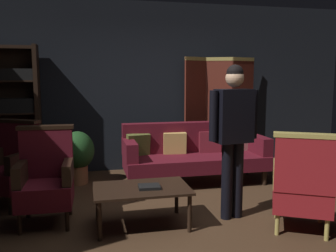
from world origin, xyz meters
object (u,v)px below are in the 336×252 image
at_px(folding_screen, 219,111).
at_px(standing_figure, 233,127).
at_px(armchair_wing_right, 46,178).
at_px(potted_plant, 78,154).
at_px(armchair_gilt_accent, 302,185).
at_px(bookshelf, 9,111).
at_px(velvet_couch, 194,152).
at_px(armchair_wing_left, 11,165).
at_px(coffee_table, 141,191).
at_px(book_black_cloth, 149,187).

height_order(folding_screen, standing_figure, folding_screen).
distance_m(armchair_wing_right, potted_plant, 1.43).
bearing_deg(armchair_gilt_accent, folding_screen, 87.32).
height_order(bookshelf, velvet_couch, bookshelf).
bearing_deg(velvet_couch, armchair_wing_right, -150.86).
height_order(armchair_gilt_accent, armchair_wing_left, same).
bearing_deg(armchair_wing_left, armchair_gilt_accent, -26.45).
xyz_separation_m(armchair_wing_left, armchair_wing_right, (0.48, -0.68, 0.00)).
relative_size(armchair_gilt_accent, potted_plant, 1.33).
relative_size(velvet_couch, potted_plant, 2.72).
xyz_separation_m(bookshelf, standing_figure, (2.70, -2.19, -0.03)).
distance_m(folding_screen, coffee_table, 2.87).
distance_m(velvet_couch, potted_plant, 1.72).
distance_m(velvet_couch, standing_figure, 1.56).
relative_size(armchair_gilt_accent, book_black_cloth, 4.68).
bearing_deg(coffee_table, book_black_cloth, -33.19).
xyz_separation_m(armchair_gilt_accent, armchair_wing_right, (-2.56, 0.83, 0.00)).
relative_size(folding_screen, potted_plant, 2.43).
height_order(folding_screen, armchair_wing_right, folding_screen).
bearing_deg(bookshelf, folding_screen, 0.75).
height_order(armchair_wing_right, book_black_cloth, armchair_wing_right).
height_order(bookshelf, book_black_cloth, bookshelf).
bearing_deg(book_black_cloth, armchair_wing_right, 160.17).
bearing_deg(armchair_gilt_accent, armchair_wing_left, 153.55).
xyz_separation_m(armchair_wing_right, book_black_cloth, (1.06, -0.38, -0.05)).
relative_size(velvet_couch, armchair_gilt_accent, 2.04).
bearing_deg(standing_figure, coffee_table, 179.95).
bearing_deg(velvet_couch, bookshelf, 164.72).
relative_size(bookshelf, standing_figure, 1.20).
distance_m(folding_screen, book_black_cloth, 2.85).
distance_m(armchair_wing_left, armchair_wing_right, 0.83).
distance_m(bookshelf, armchair_wing_right, 2.06).
relative_size(coffee_table, potted_plant, 1.28).
distance_m(armchair_gilt_accent, book_black_cloth, 1.56).
distance_m(coffee_table, armchair_wing_right, 1.05).
height_order(velvet_couch, book_black_cloth, velvet_couch).
distance_m(armchair_wing_right, book_black_cloth, 1.13).
bearing_deg(bookshelf, velvet_couch, -15.28).
height_order(armchair_wing_left, standing_figure, standing_figure).
bearing_deg(potted_plant, velvet_couch, -9.11).
xyz_separation_m(armchair_wing_left, standing_figure, (2.49, -1.02, 0.54)).
height_order(coffee_table, armchair_wing_right, armchair_wing_right).
relative_size(velvet_couch, armchair_wing_right, 2.04).
bearing_deg(velvet_couch, coffee_table, -125.00).
bearing_deg(standing_figure, book_black_cloth, -177.09).
xyz_separation_m(standing_figure, potted_plant, (-1.70, 1.73, -0.58)).
height_order(velvet_couch, coffee_table, velvet_couch).
xyz_separation_m(armchair_wing_left, potted_plant, (0.79, 0.71, -0.04)).
xyz_separation_m(coffee_table, standing_figure, (1.02, -0.00, 0.65)).
distance_m(armchair_wing_right, standing_figure, 2.11).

